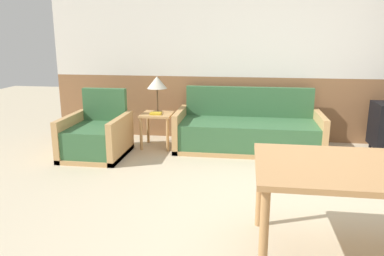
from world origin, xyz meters
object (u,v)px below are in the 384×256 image
armchair (97,137)px  table_lamp (157,83)px  side_table (157,120)px  couch (248,132)px

armchair → table_lamp: size_ratio=1.66×
table_lamp → armchair: bearing=-139.7°
side_table → table_lamp: (-0.01, 0.08, 0.53)m
couch → side_table: couch is taller
couch → side_table: 1.32m
armchair → side_table: size_ratio=1.76×
side_table → table_lamp: table_lamp is taller
side_table → table_lamp: bearing=96.1°
side_table → table_lamp: 0.53m
couch → side_table: bearing=-177.4°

